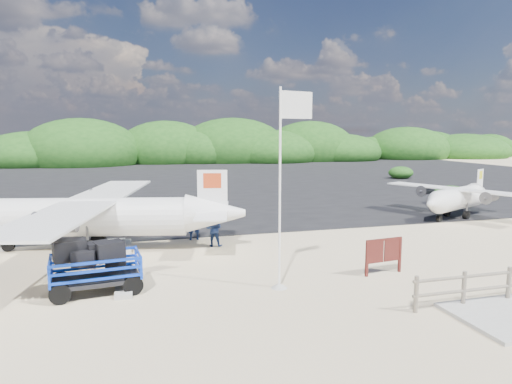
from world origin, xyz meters
TOP-DOWN VIEW (x-y plane):
  - ground at (0.00, 0.00)m, footprint 160.00×160.00m
  - asphalt_apron at (0.00, 30.00)m, footprint 90.00×50.00m
  - vegetation_band at (0.00, 55.00)m, footprint 124.00×8.00m
  - fence at (6.00, -5.00)m, footprint 6.40×2.00m
  - baggage_cart at (-5.27, -1.19)m, footprint 2.92×1.87m
  - flagpole at (0.11, -2.22)m, footprint 1.31×0.86m
  - signboard at (3.91, -1.87)m, footprint 1.53×0.33m
  - crew_a at (-1.57, 4.72)m, footprint 0.70×0.52m
  - crew_b at (-0.91, 3.38)m, footprint 0.88×0.80m
  - aircraft_large at (14.75, 27.34)m, footprint 16.44×16.44m
  - aircraft_small at (-6.79, 32.56)m, footprint 9.01×9.01m

SIDE VIEW (x-z plane):
  - ground at x=0.00m, z-range 0.00..0.00m
  - asphalt_apron at x=0.00m, z-range -0.02..0.02m
  - vegetation_band at x=0.00m, z-range -2.20..2.20m
  - fence at x=6.00m, z-range -0.55..0.55m
  - baggage_cart at x=-5.27m, z-range -0.69..0.69m
  - flagpole at x=0.11m, z-range -3.03..3.03m
  - signboard at x=3.91m, z-range -0.63..0.63m
  - aircraft_large at x=14.75m, z-range -2.06..2.06m
  - aircraft_small at x=-6.79m, z-range -1.22..1.22m
  - crew_b at x=-0.91m, z-range 0.00..1.48m
  - crew_a at x=-1.57m, z-range 0.00..1.75m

